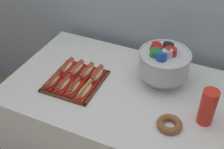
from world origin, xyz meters
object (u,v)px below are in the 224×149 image
Objects in this scene: hot_dog_6 at (86,72)px; donut at (169,124)px; hot_dog_5 at (76,69)px; cup_stack at (208,107)px; serving_tray at (76,81)px; hot_dog_2 at (74,87)px; hot_dog_1 at (63,84)px; hot_dog_7 at (97,75)px; punch_bowl at (164,62)px; hot_dog_4 at (67,67)px; hot_dog_0 at (53,81)px; buffet_table at (121,127)px; hot_dog_3 at (85,90)px.

donut is at bearing -18.16° from hot_dog_6.
cup_stack is (0.86, -0.08, 0.07)m from hot_dog_5.
hot_dog_2 is (0.04, -0.08, 0.03)m from serving_tray.
hot_dog_1 is at bearing 176.99° from donut.
hot_dog_2 is at bearing -113.45° from hot_dog_7.
hot_dog_6 is at bearing 173.84° from cup_stack.
hot_dog_7 reaches higher than hot_dog_2.
serving_tray is at bearing -155.01° from punch_bowl.
donut is at bearing -14.60° from hot_dog_4.
hot_dog_0 is at bearing -179.01° from hot_dog_2.
buffet_table is at bearing 151.85° from donut.
punch_bowl is (0.47, 0.15, 0.12)m from hot_dog_6.
hot_dog_2 is 0.71× the size of cup_stack.
hot_dog_2 is 0.93× the size of hot_dog_7.
hot_dog_4 is 0.65m from punch_bowl.
hot_dog_3 is (-0.18, -0.15, 0.40)m from buffet_table.
hot_dog_6 is 0.78× the size of cup_stack.
hot_dog_5 is at bearing 90.99° from hot_dog_1.
hot_dog_7 is (0.15, 0.00, 0.00)m from hot_dog_5.
hot_dog_4 is 1.27× the size of donut.
hot_dog_1 is 0.15m from hot_dog_3.
hot_dog_1 is at bearing -89.01° from hot_dog_5.
hot_dog_2 is (0.07, 0.00, 0.00)m from hot_dog_1.
hot_dog_3 is (0.11, -0.08, 0.03)m from serving_tray.
hot_dog_0 is 0.17m from hot_dog_4.
punch_bowl is (0.61, 0.32, 0.12)m from hot_dog_0.
hot_dog_0 is 0.08m from hot_dog_1.
hot_dog_4 is at bearing -179.01° from hot_dog_5.
hot_dog_6 reaches higher than buffet_table.
hot_dog_2 is 0.48× the size of punch_bowl.
donut is (0.76, -0.04, -0.02)m from hot_dog_0.
hot_dog_7 reaches higher than donut.
hot_dog_4 is 1.07× the size of hot_dog_7.
hot_dog_1 is at bearing 0.99° from hot_dog_0.
punch_bowl is (0.54, 0.32, 0.12)m from hot_dog_1.
hot_dog_0 is at bearing -113.45° from hot_dog_5.
hot_dog_5 is (-0.34, 0.01, 0.40)m from buffet_table.
donut is at bearing -4.12° from hot_dog_3.
hot_dog_7 is 0.76× the size of cup_stack.
hot_dog_7 reaches higher than hot_dog_6.
buffet_table is at bearing -2.52° from hot_dog_6.
hot_dog_1 is 0.64m from punch_bowl.
cup_stack is (0.85, 0.08, 0.08)m from hot_dog_1.
serving_tray is at bearing 179.91° from cup_stack.
hot_dog_6 is 1.03× the size of hot_dog_7.
punch_bowl reaches higher than hot_dog_6.
donut is (0.65, -0.12, 0.01)m from serving_tray.
serving_tray is 2.61× the size of donut.
serving_tray is at bearing 115.44° from hot_dog_2.
hot_dog_2 is 0.57m from punch_bowl.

